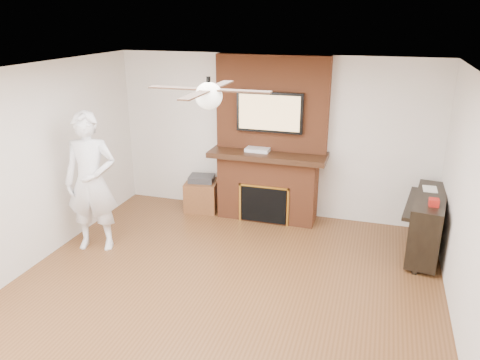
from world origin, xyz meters
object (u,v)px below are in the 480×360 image
(side_table, at_px, (202,194))
(person, at_px, (91,182))
(piano, at_px, (427,223))
(fireplace, at_px, (269,156))

(side_table, bearing_deg, person, -127.39)
(person, xyz_separation_m, piano, (4.30, 1.11, -0.50))
(fireplace, distance_m, side_table, 1.32)
(fireplace, relative_size, piano, 1.90)
(fireplace, bearing_deg, side_table, -176.51)
(side_table, xyz_separation_m, piano, (3.40, -0.55, 0.18))
(side_table, relative_size, piano, 0.45)
(person, height_order, side_table, person)
(fireplace, height_order, side_table, fireplace)
(person, bearing_deg, fireplace, 25.04)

